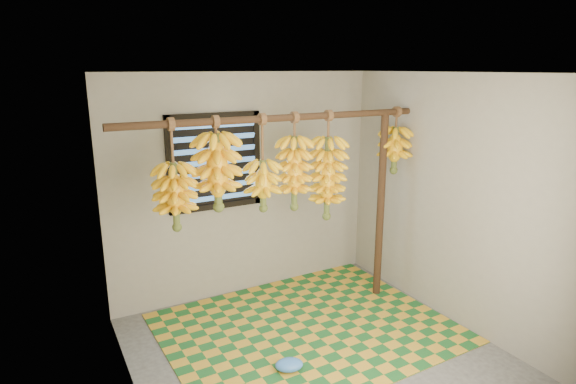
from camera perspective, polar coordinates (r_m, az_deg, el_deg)
floor at (r=4.45m, az=3.56°, el=-18.77°), size 3.00×3.00×0.01m
ceiling at (r=3.72m, az=4.16°, el=13.99°), size 3.00×3.00×0.01m
wall_back at (r=5.21m, az=-5.01°, el=0.73°), size 3.00×0.01×2.40m
wall_left at (r=3.41m, az=-18.30°, el=-7.52°), size 0.01×3.00×2.40m
wall_right at (r=4.86m, az=19.02°, el=-1.02°), size 0.01×3.00×2.40m
window at (r=4.99m, az=-8.64°, el=3.54°), size 1.00×0.04×1.00m
hanging_pole at (r=4.35m, az=-0.95°, el=8.76°), size 3.00×0.06×0.06m
support_post at (r=5.20m, az=10.91°, el=-1.79°), size 0.08×0.08×2.00m
woven_mat at (r=4.82m, az=2.28°, el=-15.79°), size 2.70×2.19×0.01m
plastic_bag at (r=4.22m, az=0.13°, el=-19.80°), size 0.28×0.23×0.10m
banana_bunch_a at (r=4.11m, az=-13.23°, el=-0.51°), size 0.36×0.36×0.94m
banana_bunch_b at (r=4.18m, az=-8.38°, el=2.37°), size 0.38×0.38×0.81m
banana_bunch_c at (r=4.37m, az=-2.98°, el=0.81°), size 0.32×0.32×0.89m
banana_bunch_d at (r=4.50m, az=0.75°, el=2.26°), size 0.33×0.33×0.92m
banana_bunch_e at (r=4.71m, az=4.68°, el=1.62°), size 0.37×0.37×1.07m
banana_bunch_f at (r=5.16m, az=12.53°, el=4.91°), size 0.32×0.32×0.68m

